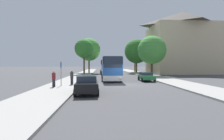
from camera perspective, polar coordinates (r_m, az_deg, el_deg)
ground_plane at (r=20.92m, az=4.03°, el=-4.82°), size 300.00×300.00×0.00m
sidewalk_left at (r=21.17m, az=-15.17°, el=-4.60°), size 4.00×120.00×0.15m
sidewalk_right at (r=22.89m, az=21.73°, el=-4.18°), size 4.00×120.00×0.15m
building_right_background at (r=50.33m, az=22.14°, el=8.27°), size 16.75×12.72×16.26m
bus_front at (r=27.96m, az=-0.52°, el=0.71°), size 2.92×11.75×3.49m
bus_middle at (r=43.61m, az=-1.97°, el=1.13°), size 2.99×10.93×3.45m
parked_car_left_curb at (r=14.65m, az=-8.11°, el=-4.64°), size 2.04×4.09×1.52m
parked_car_right_near at (r=25.73m, az=11.13°, el=-2.05°), size 1.96×3.95×1.28m
bus_stop_sign at (r=19.46m, az=-16.32°, el=-0.21°), size 0.08×0.45×2.59m
pedestrian_waiting_near at (r=20.32m, az=-12.98°, el=-2.32°), size 0.36×0.36×1.63m
pedestrian_waiting_far at (r=18.71m, az=-18.49°, el=-2.74°), size 0.36×0.36×1.63m
tree_left_near at (r=40.93m, az=-9.13°, el=6.91°), size 4.33×4.33×8.07m
tree_left_far at (r=46.93m, az=-7.54°, el=6.60°), size 5.99×5.99×9.14m
tree_right_near at (r=35.72m, az=12.88°, el=6.37°), size 5.64×5.64×7.93m
tree_right_mid at (r=47.83m, az=8.03°, el=6.05°), size 6.52×6.52×9.02m
tree_right_far at (r=52.76m, az=7.51°, el=5.77°), size 4.62×4.62×8.18m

